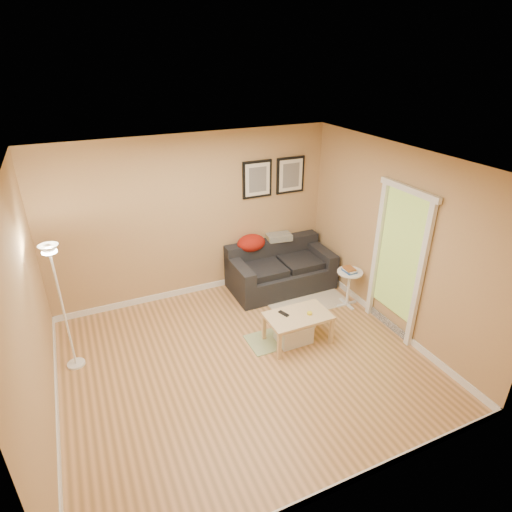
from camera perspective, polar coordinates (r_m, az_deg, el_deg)
name	(u,v)px	position (r m, az deg, el deg)	size (l,w,h in m)	color
floor	(244,362)	(5.68, -1.56, -14.11)	(4.50, 4.50, 0.00)	tan
ceiling	(241,164)	(4.46, -1.97, 12.27)	(4.50, 4.50, 0.00)	white
wall_back	(193,218)	(6.66, -8.45, 5.05)	(4.50, 4.50, 0.00)	tan
wall_front	(342,387)	(3.52, 11.57, -16.91)	(4.50, 4.50, 0.00)	tan
wall_left	(29,321)	(4.69, -28.22, -7.70)	(4.00, 4.00, 0.00)	tan
wall_right	(395,242)	(6.07, 18.23, 1.81)	(4.00, 4.00, 0.00)	tan
baseboard_back	(198,288)	(7.20, -7.78, -4.29)	(4.50, 0.02, 0.10)	white
baseboard_front	(329,490)	(4.46, 9.87, -28.66)	(4.50, 0.02, 0.10)	white
baseboard_left	(57,415)	(5.43, -25.20, -18.77)	(0.02, 4.00, 0.10)	white
baseboard_right	(382,318)	(6.66, 16.67, -8.04)	(0.02, 4.00, 0.10)	white
sofa	(281,267)	(7.09, 3.40, -1.54)	(1.70, 0.90, 0.75)	black
red_throw	(251,243)	(7.02, -0.65, 1.77)	(0.48, 0.36, 0.28)	#A6220F
plaid_throw	(279,237)	(7.23, 3.10, 2.59)	(0.42, 0.26, 0.10)	tan
framed_print_left	(257,179)	(6.83, 0.16, 10.30)	(0.50, 0.04, 0.60)	black
framed_print_right	(290,175)	(7.10, 4.65, 10.82)	(0.50, 0.04, 0.60)	black
area_rug	(305,299)	(6.96, 6.57, -5.79)	(1.25, 0.85, 0.01)	beige
green_runner	(273,340)	(6.04, 2.26, -11.19)	(0.70, 0.50, 0.01)	#668C4C
coffee_table	(298,328)	(5.92, 5.62, -9.65)	(0.87, 0.53, 0.43)	#DBBA86
remote_control	(284,314)	(5.79, 3.75, -7.75)	(0.05, 0.16, 0.02)	black
tape_roll	(310,313)	(5.82, 7.23, -7.67)	(0.07, 0.07, 0.03)	yellow
storage_bin	(294,332)	(5.96, 5.10, -10.19)	(0.48, 0.35, 0.29)	white
side_table	(348,288)	(6.78, 12.33, -4.28)	(0.39, 0.39, 0.60)	white
book_stack	(350,270)	(6.61, 12.50, -1.81)	(0.16, 0.21, 0.07)	#2F548D
floor_lamp	(64,312)	(5.65, -24.48, -6.90)	(0.22, 0.22, 1.71)	white
doorway	(397,265)	(6.06, 18.44, -1.17)	(0.12, 1.01, 2.13)	white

